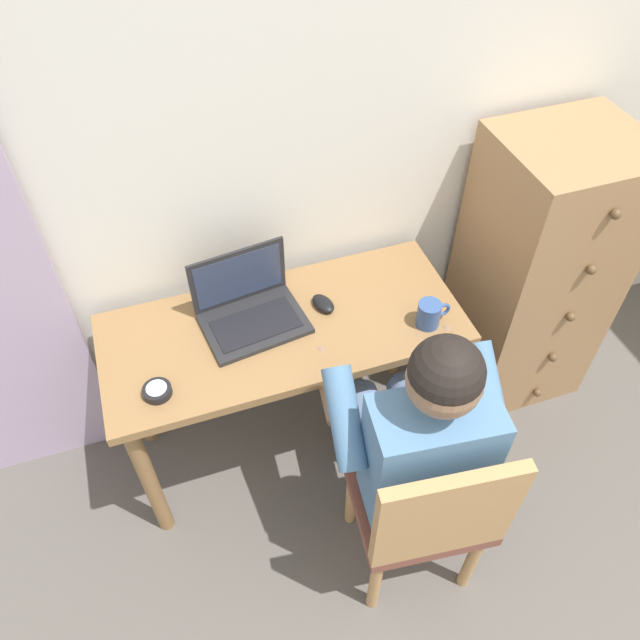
% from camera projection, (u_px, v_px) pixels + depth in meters
% --- Properties ---
extents(wall_back, '(4.80, 0.05, 2.50)m').
position_uv_depth(wall_back, '(325.00, 124.00, 2.01)').
color(wall_back, silver).
rests_on(wall_back, ground_plane).
extents(desk, '(1.24, 0.53, 0.72)m').
position_uv_depth(desk, '(284.00, 348.00, 2.21)').
color(desk, olive).
rests_on(desk, ground_plane).
extents(dresser, '(0.51, 0.49, 1.20)m').
position_uv_depth(dresser, '(535.00, 274.00, 2.47)').
color(dresser, '#9E754C').
rests_on(dresser, ground_plane).
extents(chair, '(0.46, 0.45, 0.86)m').
position_uv_depth(chair, '(426.00, 509.00, 1.94)').
color(chair, brown).
rests_on(chair, ground_plane).
extents(person_seated, '(0.57, 0.61, 1.18)m').
position_uv_depth(person_seated, '(413.00, 428.00, 1.92)').
color(person_seated, '#6B84AD').
rests_on(person_seated, ground_plane).
extents(laptop, '(0.37, 0.29, 0.24)m').
position_uv_depth(laptop, '(249.00, 307.00, 2.11)').
color(laptop, '#232326').
rests_on(laptop, desk).
extents(computer_mouse, '(0.09, 0.11, 0.03)m').
position_uv_depth(computer_mouse, '(323.00, 304.00, 2.17)').
color(computer_mouse, black).
rests_on(computer_mouse, desk).
extents(desk_clock, '(0.09, 0.09, 0.03)m').
position_uv_depth(desk_clock, '(157.00, 391.00, 1.92)').
color(desk_clock, black).
rests_on(desk_clock, desk).
extents(coffee_mug, '(0.12, 0.08, 0.09)m').
position_uv_depth(coffee_mug, '(429.00, 314.00, 2.10)').
color(coffee_mug, '#33518C').
rests_on(coffee_mug, desk).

